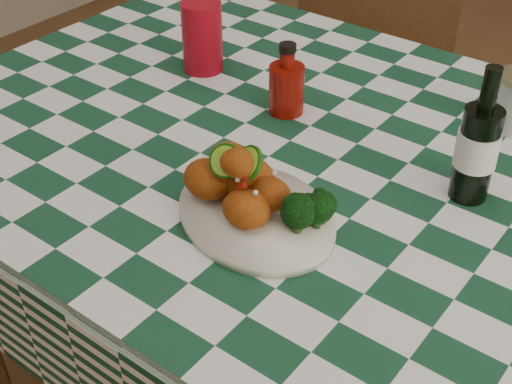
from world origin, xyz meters
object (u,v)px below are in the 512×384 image
Objects in this scene: dining_table at (325,318)px; plate at (256,216)px; wooden_chair_left at (357,91)px; fried_chicken_pile at (243,178)px; red_tumbler at (202,37)px; ketchup_bottle at (287,79)px; beer_bottle at (480,135)px.

plate is at bearing -92.66° from dining_table.
wooden_chair_left reaches higher than dining_table.
red_tumbler reaches higher than fried_chicken_pile.
fried_chicken_pile is 0.33m from ketchup_bottle.
dining_table is 7.26× the size of beer_bottle.
wooden_chair_left reaches higher than ketchup_bottle.
wooden_chair_left is at bearing 110.27° from plate.
dining_table is at bearing -16.44° from red_tumbler.
wooden_chair_left is at bearing 83.10° from red_tumbler.
wooden_chair_left reaches higher than plate.
dining_table is 0.56m from beer_bottle.
beer_bottle is at bearing -6.27° from ketchup_bottle.
ketchup_bottle reaches higher than dining_table.
ketchup_bottle is 0.61× the size of beer_bottle.
red_tumbler is at bearing 172.50° from beer_bottle.
red_tumbler is (-0.41, 0.12, 0.47)m from dining_table.
fried_chicken_pile is at bearing -89.37° from wooden_chair_left.
fried_chicken_pile is at bearing 180.00° from plate.
plate is at bearing 0.00° from fried_chicken_pile.
dining_table is 0.51m from fried_chicken_pile.
wooden_chair_left reaches higher than red_tumbler.
beer_bottle is at bearing 48.30° from plate.
beer_bottle is (0.26, 0.26, 0.05)m from fried_chicken_pile.
beer_bottle reaches higher than ketchup_bottle.
fried_chicken_pile is (-0.04, -0.22, 0.46)m from dining_table.
plate is 0.07m from fried_chicken_pile.
ketchup_bottle is 0.40m from beer_bottle.
wooden_chair_left is at bearing 108.86° from fried_chicken_pile.
plate is 0.54m from red_tumbler.
beer_bottle is (0.64, -0.08, 0.04)m from red_tumbler.
fried_chicken_pile is 1.14× the size of ketchup_bottle.
ketchup_bottle is at bearing -92.01° from wooden_chair_left.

